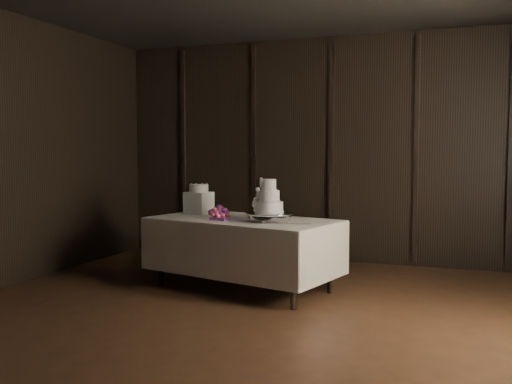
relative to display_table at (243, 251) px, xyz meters
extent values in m
cube|color=black|center=(0.53, -1.59, -0.44)|extent=(6.04, 7.04, 0.04)
cube|color=black|center=(0.53, 1.93, 1.08)|extent=(6.04, 0.04, 3.04)
cube|color=beige|center=(0.00, 0.00, 0.34)|extent=(2.17, 1.49, 0.01)
cube|color=white|center=(0.00, 0.00, -0.06)|extent=(1.99, 1.34, 0.71)
cylinder|color=silver|center=(0.34, -0.13, 0.39)|extent=(0.50, 0.50, 0.09)
cylinder|color=white|center=(0.34, -0.13, 0.49)|extent=(0.29, 0.29, 0.12)
cylinder|color=white|center=(0.34, -0.13, 0.61)|extent=(0.21, 0.21, 0.12)
cylinder|color=white|center=(0.34, -0.13, 0.72)|extent=(0.14, 0.14, 0.12)
cube|color=white|center=(-0.66, 0.31, 0.47)|extent=(0.30, 0.30, 0.25)
cylinder|color=white|center=(-0.66, 0.31, 0.64)|extent=(0.25, 0.25, 0.09)
cube|color=silver|center=(0.59, -0.28, 0.35)|extent=(0.37, 0.05, 0.01)
camera|label=1|loc=(2.21, -5.62, 1.05)|focal=40.00mm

